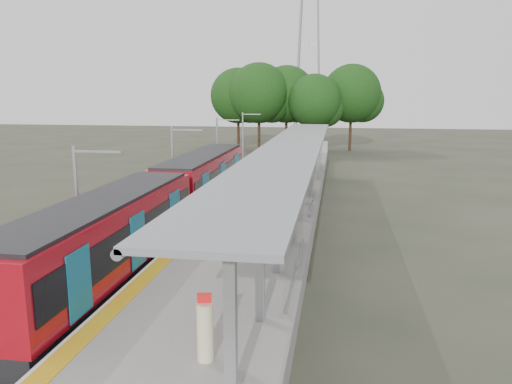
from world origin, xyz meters
The scene contains 16 objects.
ground centered at (0.00, 0.00, 0.00)m, with size 200.00×200.00×0.00m, color #474438.
trackbed centered at (-4.50, 20.00, 0.12)m, with size 3.00×70.00×0.24m, color #59544C.
platform centered at (0.00, 20.00, 0.50)m, with size 6.00×50.00×1.00m, color gray.
tactile_strip centered at (-2.55, 20.00, 1.01)m, with size 0.60×50.00×0.02m, color gold.
end_fence centered at (0.00, 44.95, 1.60)m, with size 6.00×0.10×1.20m, color #9EA0A5.
train centered at (-4.50, 12.55, 2.05)m, with size 2.74×27.60×3.62m.
canopy centered at (1.61, 16.19, 4.20)m, with size 3.27×38.00×3.66m.
pylon centered at (-1.00, 73.00, 19.00)m, with size 8.00×4.00×38.00m, color #9EA0A5, non-canonical shape.
tree_cluster centered at (-2.21, 53.50, 7.21)m, with size 22.04×10.98×11.25m.
catenary_masts centered at (-6.22, 19.00, 2.91)m, with size 2.08×48.16×5.40m.
bench_near centered at (1.61, 10.40, 1.59)m, with size 0.91×1.71×1.12m.
bench_mid centered at (1.50, 11.46, 1.52)m, with size 0.74×1.51×0.99m.
bench_far centered at (1.59, 34.86, 1.51)m, with size 0.79×1.48×0.97m.
info_pillar_near centered at (1.02, -0.44, 1.76)m, with size 0.40×0.40×1.76m.
info_pillar_far centered at (2.00, 17.86, 1.70)m, with size 0.36×0.36×1.61m.
litter_bin centered at (2.38, 19.90, 1.51)m, with size 0.50×0.50×1.02m, color #9EA0A5.
Camera 1 is at (4.06, -11.35, 7.47)m, focal length 35.00 mm.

